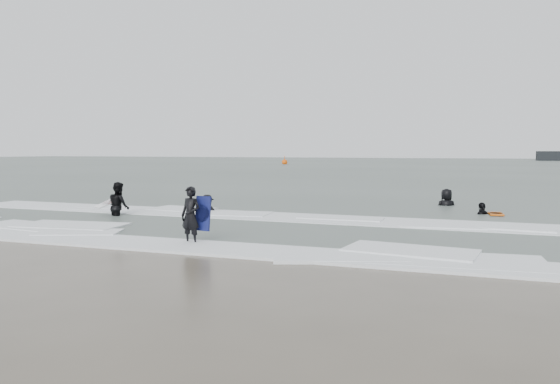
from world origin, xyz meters
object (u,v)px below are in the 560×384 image
(surfer_centre, at_px, (191,244))
(surfer_right_near, at_px, (482,215))
(surfer_wading, at_px, (119,217))
(buoy, at_px, (285,162))
(surfer_right_far, at_px, (446,207))
(surfer_breaker, at_px, (207,212))

(surfer_centre, distance_m, surfer_right_near, 12.45)
(surfer_right_near, bearing_deg, surfer_wading, -28.18)
(surfer_centre, relative_size, buoy, 0.98)
(surfer_right_near, relative_size, surfer_right_far, 0.85)
(surfer_breaker, bearing_deg, surfer_centre, -76.67)
(buoy, bearing_deg, surfer_right_far, -63.61)
(buoy, bearing_deg, surfer_wading, -74.29)
(surfer_right_far, bearing_deg, buoy, -86.55)
(surfer_breaker, relative_size, buoy, 0.97)
(surfer_breaker, distance_m, buoy, 75.12)
(surfer_centre, xyz_separation_m, surfer_breaker, (-3.30, 6.98, 0.00))
(surfer_breaker, bearing_deg, surfer_right_far, 21.35)
(surfer_breaker, bearing_deg, surfer_wading, -147.10)
(surfer_centre, xyz_separation_m, surfer_right_far, (5.84, 12.99, 0.00))
(surfer_right_far, relative_size, buoy, 1.20)
(surfer_centre, height_order, buoy, buoy)
(surfer_breaker, distance_m, surfer_right_far, 10.94)
(surfer_right_near, height_order, buoy, buoy)
(surfer_right_near, distance_m, surfer_right_far, 3.39)
(surfer_wading, distance_m, buoy, 76.78)
(surfer_wading, bearing_deg, surfer_right_near, -122.19)
(surfer_breaker, relative_size, surfer_right_near, 0.95)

